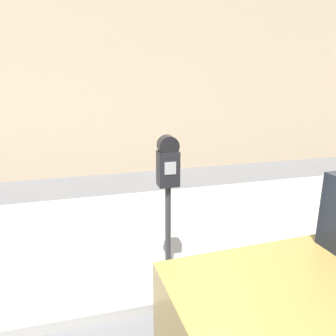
{
  "coord_description": "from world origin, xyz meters",
  "views": [
    {
      "loc": [
        -0.35,
        -1.57,
        2.05
      ],
      "look_at": [
        0.37,
        1.1,
        1.25
      ],
      "focal_mm": 35.0,
      "sensor_mm": 36.0,
      "label": 1
    }
  ],
  "objects": [
    {
      "name": "sidewalk",
      "position": [
        0.0,
        2.2,
        0.05
      ],
      "size": [
        24.0,
        2.8,
        0.1
      ],
      "color": "#9E9B96",
      "rests_on": "ground_plane"
    },
    {
      "name": "parking_meter",
      "position": [
        0.37,
        1.1,
        1.17
      ],
      "size": [
        0.18,
        0.15,
        1.44
      ],
      "color": "#2D2D30",
      "rests_on": "sidewalk"
    },
    {
      "name": "building_facade",
      "position": [
        0.0,
        5.29,
        2.25
      ],
      "size": [
        24.0,
        0.3,
        4.5
      ],
      "color": "tan",
      "rests_on": "ground_plane"
    }
  ]
}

